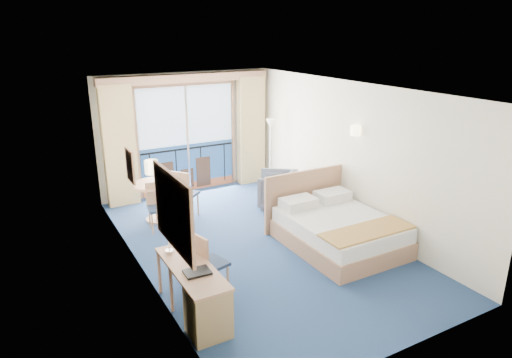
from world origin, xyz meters
name	(u,v)px	position (x,y,z in m)	size (l,w,h in m)	color
floor	(257,244)	(0.00, 0.00, 0.00)	(6.50, 6.50, 0.00)	navy
room_walls	(257,145)	(0.00, 0.00, 1.78)	(4.04, 6.54, 2.72)	white
balcony_door	(187,142)	(-0.01, 3.22, 1.14)	(2.36, 0.03, 2.52)	navy
curtain_left	(119,146)	(-1.55, 3.07, 1.28)	(0.65, 0.22, 2.55)	tan
curtain_right	(251,131)	(1.55, 3.07, 1.28)	(0.65, 0.22, 2.55)	tan
pelmet	(186,78)	(0.00, 3.10, 2.58)	(3.80, 0.25, 0.18)	tan
mirror	(173,211)	(-1.97, -1.50, 1.55)	(0.05, 1.25, 0.95)	tan
wall_print	(130,166)	(-1.97, 0.45, 1.60)	(0.04, 0.42, 0.52)	tan
sconce_left	(151,167)	(-1.94, -0.60, 1.85)	(0.18, 0.18, 0.18)	beige
sconce_right	(356,130)	(1.94, -0.15, 1.85)	(0.18, 0.18, 0.18)	beige
bed	(337,229)	(1.18, -0.70, 0.31)	(1.75, 2.08, 1.10)	tan
nightstand	(320,201)	(1.75, 0.54, 0.30)	(0.45, 0.43, 0.59)	#9A8351
phone	(323,185)	(1.79, 0.53, 0.63)	(0.17, 0.13, 0.08)	white
armchair	(278,189)	(1.26, 1.36, 0.37)	(0.79, 0.82, 0.74)	#4B505B
floor_lamp	(270,137)	(1.66, 2.35, 1.26)	(0.23, 0.23, 1.66)	silver
desk	(204,303)	(-1.74, -1.77, 0.38)	(0.51, 1.47, 0.69)	tan
desk_chair	(206,260)	(-1.41, -1.05, 0.54)	(0.51, 0.50, 0.96)	#1F2D49
folder	(197,272)	(-1.73, -1.56, 0.71)	(0.32, 0.24, 0.03)	black
desk_lamp	(168,231)	(-1.86, -0.86, 1.01)	(0.11, 0.11, 0.43)	silver
round_table	(156,192)	(-1.19, 1.88, 0.58)	(0.85, 0.85, 0.77)	tan
table_chair_a	(183,192)	(-0.70, 1.71, 0.56)	(0.60, 0.60, 0.99)	#1F2D49
table_chair_b	(158,203)	(-1.29, 1.49, 0.50)	(0.43, 0.44, 0.89)	#1F2D49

